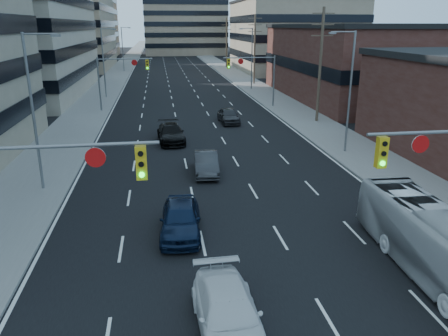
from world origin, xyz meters
TOP-DOWN VIEW (x-y plane):
  - road_surface at (0.00, 130.00)m, footprint 18.00×300.00m
  - sidewalk_left at (-11.50, 130.00)m, footprint 5.00×300.00m
  - sidewalk_right at (11.50, 130.00)m, footprint 5.00×300.00m
  - office_left_far at (-24.00, 100.00)m, footprint 20.00×30.00m
  - storefront_right_mid at (24.00, 50.00)m, footprint 20.00×30.00m
  - office_right_far at (25.00, 88.00)m, footprint 22.00×28.00m
  - bg_block_left at (-28.00, 140.00)m, footprint 24.00×24.00m
  - bg_block_right at (32.00, 130.00)m, footprint 22.00×22.00m
  - signal_near_left at (-7.45, 8.00)m, footprint 6.59×0.33m
  - signal_far_left at (-7.68, 45.00)m, footprint 6.09×0.33m
  - signal_far_right at (7.68, 45.00)m, footprint 6.09×0.33m
  - utility_pole_block at (12.20, 36.00)m, footprint 2.20×0.28m
  - utility_pole_midblock at (12.20, 66.00)m, footprint 2.20×0.28m
  - utility_pole_distant at (12.20, 96.00)m, footprint 2.20×0.28m
  - streetlight_left_near at (-10.34, 20.00)m, footprint 2.03×0.22m
  - streetlight_left_mid at (-10.34, 55.00)m, footprint 2.03×0.22m
  - streetlight_left_far at (-10.34, 90.00)m, footprint 2.03×0.22m
  - streetlight_right_near at (10.34, 25.00)m, footprint 2.03×0.22m
  - streetlight_right_far at (10.34, 60.00)m, footprint 2.03×0.22m
  - white_van at (-1.60, 5.90)m, footprint 2.15×4.94m
  - transit_bus at (6.86, 8.13)m, footprint 2.55×9.66m
  - sedan_blue at (-2.72, 13.08)m, footprint 2.15×4.69m
  - sedan_grey_center at (-0.58, 21.69)m, footprint 1.73×4.37m
  - sedan_black_far at (-2.61, 30.23)m, footprint 2.40×5.26m
  - sedan_grey_right at (3.34, 36.99)m, footprint 1.93×4.48m

SIDE VIEW (x-z plane):
  - road_surface at x=0.00m, z-range 0.00..0.02m
  - sidewalk_left at x=-11.50m, z-range 0.00..0.15m
  - sidewalk_right at x=11.50m, z-range 0.00..0.15m
  - white_van at x=-1.60m, z-range 0.00..1.41m
  - sedan_grey_center at x=-0.58m, z-range 0.00..1.41m
  - sedan_black_far at x=-2.61m, z-range 0.00..1.49m
  - sedan_grey_right at x=3.34m, z-range 0.00..1.51m
  - sedan_blue at x=-2.72m, z-range 0.00..1.56m
  - transit_bus at x=6.86m, z-range 0.00..2.67m
  - signal_far_left at x=-7.68m, z-range 1.30..7.30m
  - signal_far_right at x=7.68m, z-range 1.30..7.30m
  - signal_near_left at x=-7.45m, z-range 1.33..7.33m
  - storefront_right_mid at x=24.00m, z-range 0.00..9.00m
  - streetlight_left_near at x=-10.34m, z-range 0.55..9.55m
  - streetlight_left_mid at x=-10.34m, z-range 0.55..9.55m
  - streetlight_left_far at x=-10.34m, z-range 0.55..9.55m
  - streetlight_right_near at x=10.34m, z-range 0.55..9.55m
  - streetlight_right_far at x=10.34m, z-range 0.55..9.55m
  - utility_pole_block at x=12.20m, z-range 0.28..11.28m
  - utility_pole_midblock at x=12.20m, z-range 0.28..11.28m
  - utility_pole_distant at x=12.20m, z-range 0.28..11.28m
  - bg_block_right at x=32.00m, z-range 0.00..12.00m
  - office_right_far at x=25.00m, z-range 0.00..14.00m
  - office_left_far at x=-24.00m, z-range 0.00..16.00m
  - bg_block_left at x=-28.00m, z-range 0.00..20.00m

